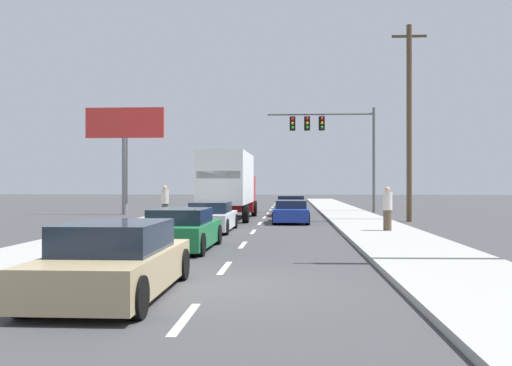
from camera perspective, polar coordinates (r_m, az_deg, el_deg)
ground_plane at (r=35.90m, az=1.05°, el=-3.26°), size 140.00×140.00×0.00m
sidewalk_right at (r=31.08m, az=10.19°, el=-3.62°), size 3.19×80.00×0.14m
sidewalk_left at (r=31.59m, az=-8.73°, el=-3.56°), size 3.19×80.00×0.14m
lane_markings at (r=30.76m, az=0.64°, el=-3.78°), size 0.14×57.00×0.01m
box_truck at (r=30.96m, az=-2.72°, el=0.07°), size 2.58×9.15×3.63m
car_white at (r=23.53m, az=-4.54°, el=-3.51°), size 1.82×4.47×1.23m
car_green at (r=17.09m, az=-7.51°, el=-4.77°), size 1.97×4.22×1.24m
car_tan at (r=10.33m, az=-14.06°, el=-7.72°), size 1.93×4.48×1.30m
car_navy at (r=35.18m, az=3.56°, el=-2.40°), size 1.90×4.19×1.25m
car_blue at (r=28.91m, az=3.59°, el=-2.94°), size 1.85×4.68×1.15m
traffic_signal_mast at (r=39.69m, az=7.07°, el=5.19°), size 7.50×0.69×7.29m
utility_pole_mid at (r=30.77m, az=15.26°, el=6.13°), size 1.80×0.28×10.34m
roadside_billboard at (r=37.55m, az=-13.15°, el=4.69°), size 5.14×0.36×6.94m
pedestrian_near_corner at (r=22.83m, az=13.17°, el=-2.55°), size 0.38×0.38×1.73m
pedestrian_mid_block at (r=29.29m, az=-9.21°, el=-1.97°), size 0.38×0.38×1.76m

